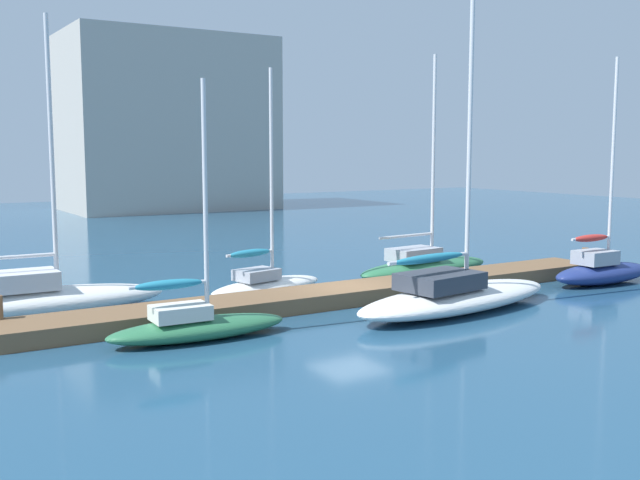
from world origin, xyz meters
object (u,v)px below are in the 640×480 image
sailboat_0 (42,298)px  sailboat_5 (602,269)px  harbor_building_distant (165,124)px  sailboat_3 (455,293)px  sailboat_4 (424,265)px  mooring_buoy_red (22,284)px  sailboat_1 (196,323)px  sailboat_2 (265,282)px

sailboat_0 → sailboat_5: 21.27m
sailboat_5 → harbor_building_distant: size_ratio=0.51×
sailboat_3 → sailboat_5: sailboat_3 is taller
sailboat_4 → mooring_buoy_red: 16.13m
sailboat_1 → mooring_buoy_red: size_ratio=11.43×
sailboat_0 → sailboat_1: bearing=-60.3°
mooring_buoy_red → sailboat_0: bearing=-92.4°
sailboat_1 → harbor_building_distant: harbor_building_distant is taller
sailboat_4 → sailboat_5: size_ratio=1.03×
sailboat_1 → sailboat_4: size_ratio=0.79×
sailboat_4 → mooring_buoy_red: bearing=154.1°
sailboat_2 → mooring_buoy_red: sailboat_2 is taller
sailboat_1 → harbor_building_distant: bearing=72.8°
sailboat_0 → sailboat_1: sailboat_0 is taller
sailboat_3 → sailboat_4: size_ratio=1.43×
sailboat_0 → sailboat_4: bearing=-2.0°
sailboat_3 → harbor_building_distant: bearing=73.5°
sailboat_1 → sailboat_4: bearing=23.2°
sailboat_2 → harbor_building_distant: 44.07m
sailboat_1 → mooring_buoy_red: bearing=107.5°
mooring_buoy_red → harbor_building_distant: harbor_building_distant is taller
sailboat_5 → harbor_building_distant: harbor_building_distant is taller
sailboat_0 → harbor_building_distant: 46.07m
sailboat_5 → sailboat_3: bearing=-173.9°
mooring_buoy_red → sailboat_1: bearing=-74.6°
sailboat_0 → mooring_buoy_red: sailboat_0 is taller
sailboat_3 → mooring_buoy_red: sailboat_3 is taller
mooring_buoy_red → harbor_building_distant: size_ratio=0.04×
sailboat_2 → harbor_building_distant: (11.59, 41.90, 7.25)m
sailboat_1 → mooring_buoy_red: (-2.84, 10.33, -0.18)m
mooring_buoy_red → harbor_building_distant: bearing=62.2°
sailboat_0 → sailboat_4: sailboat_0 is taller
sailboat_0 → sailboat_3: size_ratio=0.73×
sailboat_3 → harbor_building_distant: harbor_building_distant is taller
sailboat_5 → harbor_building_distant: bearing=92.1°
sailboat_5 → sailboat_2: bearing=159.0°
sailboat_2 → sailboat_4: bearing=-13.5°
sailboat_2 → harbor_building_distant: bearing=61.9°
sailboat_1 → mooring_buoy_red: sailboat_1 is taller
harbor_building_distant → sailboat_0: bearing=-115.2°
sailboat_4 → harbor_building_distant: 42.82m
sailboat_1 → sailboat_3: size_ratio=0.55×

